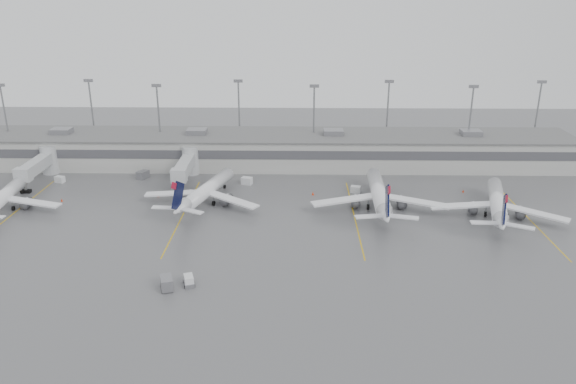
{
  "coord_description": "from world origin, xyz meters",
  "views": [
    {
      "loc": [
        5.89,
        -81.77,
        44.21
      ],
      "look_at": [
        4.0,
        24.0,
        5.0
      ],
      "focal_mm": 35.0,
      "sensor_mm": 36.0,
      "label": 1
    }
  ],
  "objects_px": {
    "jet_far_left": "(3,197)",
    "jet_mid_right": "(379,194)",
    "jet_mid_left": "(205,191)",
    "jet_far_right": "(498,203)",
    "baggage_tug": "(189,281)"
  },
  "relations": [
    {
      "from": "jet_mid_right",
      "to": "jet_far_right",
      "type": "bearing_deg",
      "value": -7.74
    },
    {
      "from": "jet_far_right",
      "to": "baggage_tug",
      "type": "xyz_separation_m",
      "value": [
        -57.19,
        -28.57,
        -2.39
      ]
    },
    {
      "from": "jet_far_left",
      "to": "jet_mid_right",
      "type": "distance_m",
      "value": 78.19
    },
    {
      "from": "jet_mid_left",
      "to": "baggage_tug",
      "type": "distance_m",
      "value": 34.89
    },
    {
      "from": "jet_far_right",
      "to": "baggage_tug",
      "type": "distance_m",
      "value": 63.97
    },
    {
      "from": "jet_far_left",
      "to": "baggage_tug",
      "type": "bearing_deg",
      "value": -39.52
    },
    {
      "from": "jet_mid_right",
      "to": "baggage_tug",
      "type": "xyz_separation_m",
      "value": [
        -33.94,
        -32.56,
        -2.59
      ]
    },
    {
      "from": "jet_mid_right",
      "to": "jet_far_right",
      "type": "distance_m",
      "value": 23.59
    },
    {
      "from": "jet_mid_left",
      "to": "jet_far_left",
      "type": "bearing_deg",
      "value": -157.81
    },
    {
      "from": "jet_far_left",
      "to": "jet_far_right",
      "type": "height_order",
      "value": "jet_far_right"
    },
    {
      "from": "jet_mid_left",
      "to": "baggage_tug",
      "type": "xyz_separation_m",
      "value": [
        2.73,
        -34.7,
        -2.31
      ]
    },
    {
      "from": "jet_mid_left",
      "to": "baggage_tug",
      "type": "bearing_deg",
      "value": -69.2
    },
    {
      "from": "jet_far_left",
      "to": "jet_mid_left",
      "type": "bearing_deg",
      "value": 0.89
    },
    {
      "from": "jet_far_left",
      "to": "jet_far_right",
      "type": "distance_m",
      "value": 101.42
    },
    {
      "from": "jet_far_right",
      "to": "baggage_tug",
      "type": "bearing_deg",
      "value": -138.34
    }
  ]
}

